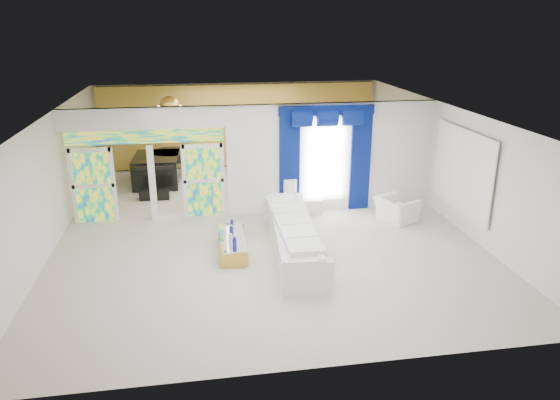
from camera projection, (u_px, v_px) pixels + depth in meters
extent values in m
plane|color=#B7AF9E|center=(261.00, 225.00, 13.65)|extent=(12.00, 12.00, 0.00)
cube|color=white|center=(333.00, 157.00, 14.42)|extent=(5.70, 0.18, 3.00)
cube|color=white|center=(144.00, 118.00, 13.25)|extent=(4.30, 0.18, 0.55)
cube|color=#994C3F|center=(94.00, 186.00, 13.60)|extent=(0.95, 0.04, 2.00)
cube|color=#994C3F|center=(204.00, 180.00, 14.04)|extent=(0.95, 0.04, 2.00)
cube|color=#994C3F|center=(145.00, 137.00, 13.41)|extent=(4.00, 0.05, 0.35)
cube|color=white|center=(325.00, 160.00, 14.30)|extent=(1.00, 0.02, 2.30)
cube|color=#04074D|center=(289.00, 164.00, 14.14)|extent=(0.55, 0.10, 2.80)
cube|color=#04074D|center=(360.00, 161.00, 14.44)|extent=(0.55, 0.10, 2.80)
cube|color=#04074D|center=(327.00, 110.00, 13.83)|extent=(2.60, 0.12, 0.25)
cube|color=white|center=(463.00, 170.00, 12.96)|extent=(0.04, 2.70, 1.90)
cube|color=#B8832C|center=(240.00, 126.00, 18.66)|extent=(9.70, 0.12, 2.90)
cube|color=white|center=(293.00, 239.00, 11.88)|extent=(1.16, 4.05, 0.76)
cube|color=gold|center=(233.00, 245.00, 12.02)|extent=(0.69, 1.73, 0.38)
cube|color=silver|center=(301.00, 206.00, 14.51)|extent=(1.20, 0.52, 0.39)
cylinder|color=silver|center=(290.00, 190.00, 14.30)|extent=(0.36, 0.36, 0.58)
imported|color=white|center=(397.00, 209.00, 13.90)|extent=(1.17, 1.23, 0.63)
cube|color=black|center=(157.00, 170.00, 16.99)|extent=(1.47, 1.89, 0.93)
cube|color=black|center=(155.00, 194.00, 15.60)|extent=(0.89, 0.37, 0.29)
cube|color=#B07D58|center=(91.00, 192.00, 15.13)|extent=(0.54, 0.50, 0.72)
sphere|color=gold|center=(169.00, 106.00, 15.60)|extent=(0.60, 0.60, 0.60)
cylinder|color=#1E1596|center=(235.00, 243.00, 11.40)|extent=(0.09, 0.09, 0.20)
cylinder|color=silver|center=(232.00, 230.00, 12.21)|extent=(0.11, 0.11, 0.12)
cylinder|color=silver|center=(231.00, 239.00, 11.64)|extent=(0.10, 0.10, 0.16)
cylinder|color=#1B1697|center=(232.00, 225.00, 12.45)|extent=(0.08, 0.08, 0.18)
cylinder|color=#151A94|center=(232.00, 233.00, 11.89)|extent=(0.08, 0.08, 0.25)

